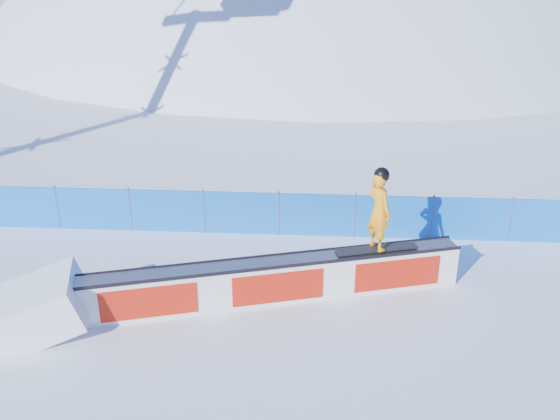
{
  "coord_description": "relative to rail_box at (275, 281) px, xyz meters",
  "views": [
    {
      "loc": [
        0.02,
        -10.52,
        7.32
      ],
      "look_at": [
        -0.86,
        2.86,
        1.44
      ],
      "focal_mm": 40.0,
      "sensor_mm": 36.0,
      "label": 1
    }
  ],
  "objects": [
    {
      "name": "ground",
      "position": [
        0.85,
        -1.2,
        -0.49
      ],
      "size": [
        160.0,
        160.0,
        0.0
      ],
      "primitive_type": "plane",
      "color": "white",
      "rests_on": "ground"
    },
    {
      "name": "snow_hill",
      "position": [
        0.85,
        40.8,
        -18.49
      ],
      "size": [
        64.0,
        64.0,
        64.0
      ],
      "color": "silver",
      "rests_on": "ground"
    },
    {
      "name": "safety_fence",
      "position": [
        0.85,
        3.3,
        0.11
      ],
      "size": [
        22.05,
        0.05,
        1.3
      ],
      "color": "blue",
      "rests_on": "ground"
    },
    {
      "name": "rail_box",
      "position": [
        0.0,
        0.0,
        0.0
      ],
      "size": [
        8.16,
        2.9,
        1.0
      ],
      "rotation": [
        0.0,
        0.0,
        0.28
      ],
      "color": "white",
      "rests_on": "ground"
    },
    {
      "name": "snow_ramp",
      "position": [
        -5.0,
        -1.46,
        -0.49
      ],
      "size": [
        2.95,
        2.29,
        1.62
      ],
      "primitive_type": null,
      "rotation": [
        0.0,
        -0.31,
        0.28
      ],
      "color": "white",
      "rests_on": "ground"
    },
    {
      "name": "snowboarder",
      "position": [
        2.19,
        0.64,
        1.45
      ],
      "size": [
        1.85,
        0.83,
        1.92
      ],
      "rotation": [
        0.0,
        0.0,
        2.12
      ],
      "color": "black",
      "rests_on": "rail_box"
    }
  ]
}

